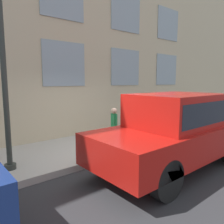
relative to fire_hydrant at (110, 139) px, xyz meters
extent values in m
plane|color=#2D2D30|center=(-0.39, 0.22, -0.50)|extent=(80.00, 80.00, 0.00)
cube|color=#B2ADA3|center=(0.93, 0.22, -0.41)|extent=(2.64, 60.00, 0.16)
cube|color=#8C9EA8|center=(2.23, -5.65, 2.29)|extent=(0.03, 1.63, 1.53)
cube|color=#8C9EA8|center=(2.23, -2.72, 2.29)|extent=(0.03, 1.63, 1.53)
cube|color=#8C9EA8|center=(2.23, 0.22, 2.29)|extent=(0.03, 1.63, 1.53)
cube|color=#8C9EA8|center=(2.23, -5.65, 4.56)|extent=(0.03, 1.63, 1.53)
cube|color=#8C9EA8|center=(2.23, -2.72, 4.56)|extent=(0.03, 1.63, 1.53)
cylinder|color=red|center=(0.00, 0.00, -0.31)|extent=(0.27, 0.27, 0.04)
cylinder|color=red|center=(0.00, 0.00, -0.06)|extent=(0.20, 0.20, 0.55)
sphere|color=maroon|center=(0.00, 0.00, 0.22)|extent=(0.21, 0.21, 0.21)
cylinder|color=black|center=(0.00, 0.00, 0.28)|extent=(0.07, 0.07, 0.08)
cylinder|color=red|center=(0.00, -0.15, 0.01)|extent=(0.09, 0.10, 0.09)
cylinder|color=red|center=(0.00, 0.15, 0.01)|extent=(0.09, 0.10, 0.09)
cylinder|color=#998466|center=(0.30, -0.46, -0.05)|extent=(0.08, 0.08, 0.57)
cylinder|color=#998466|center=(0.42, -0.46, -0.05)|extent=(0.08, 0.08, 0.57)
cube|color=#268C4C|center=(0.36, -0.46, 0.46)|extent=(0.16, 0.11, 0.43)
cylinder|color=#268C4C|center=(0.25, -0.46, 0.47)|extent=(0.07, 0.07, 0.41)
cylinder|color=#268C4C|center=(0.47, -0.46, 0.47)|extent=(0.07, 0.07, 0.41)
sphere|color=beige|center=(0.36, -0.46, 0.77)|extent=(0.19, 0.19, 0.19)
cylinder|color=black|center=(-2.55, 0.74, -0.10)|extent=(0.24, 0.79, 0.79)
cylinder|color=black|center=(-0.93, 0.74, -0.10)|extent=(0.24, 0.79, 0.79)
cylinder|color=black|center=(-0.93, -2.11, -0.10)|extent=(0.24, 0.79, 0.79)
cube|color=#A5140F|center=(-1.74, -0.69, 0.24)|extent=(1.86, 4.60, 0.69)
cube|color=#A5140F|center=(-1.74, -0.69, 0.98)|extent=(1.64, 2.21, 0.79)
cube|color=#1E232D|center=(-1.74, -0.69, 0.98)|extent=(1.65, 2.03, 0.51)
cylinder|color=#2D332D|center=(0.40, 2.65, -0.27)|extent=(0.26, 0.26, 0.12)
cylinder|color=#2D332D|center=(0.40, 2.65, 2.52)|extent=(0.12, 0.12, 5.70)
camera|label=1|loc=(-4.82, 3.93, 1.68)|focal=35.00mm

